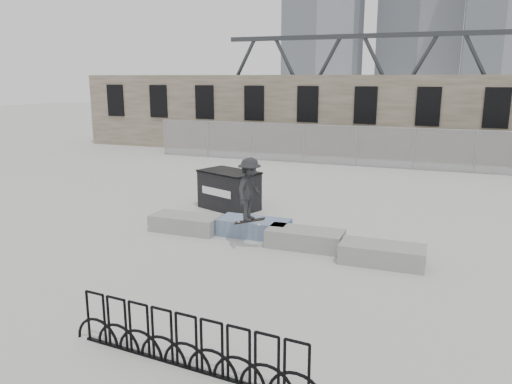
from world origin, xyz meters
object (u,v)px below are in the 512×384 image
Objects in this scene: planter_center_left at (254,227)px; dumpster at (229,190)px; bike_rack at (186,343)px; skateboarder at (250,189)px; planter_far_left at (185,222)px; planter_offset at (382,253)px; planter_center_right at (305,238)px.

dumpster is at bearing 126.77° from planter_center_left.
skateboarder reaches higher than bike_rack.
planter_center_left is (2.02, 0.31, 0.00)m from planter_far_left.
dumpster reaches higher than planter_far_left.
planter_center_left is at bearing 8.82° from planter_far_left.
skateboarder is at bearing -18.98° from planter_far_left.
planter_far_left is 0.45× the size of bike_rack.
planter_offset is at bearing -9.84° from dumpster.
planter_far_left is 3.64m from planter_center_right.
planter_far_left is at bearing 173.52° from planter_offset.
skateboarder is at bearing -74.82° from planter_center_left.
bike_rack is at bearing -78.06° from planter_center_left.
planter_center_left is 0.45× the size of bike_rack.
planter_far_left is at bearing 118.62° from bike_rack.
planter_center_right is 0.45× the size of bike_rack.
planter_offset is 0.87× the size of dumpster.
dumpster is at bearing 148.16° from planter_offset.
planter_far_left is at bearing -71.86° from dumpster.
dumpster reaches higher than planter_offset.
dumpster reaches higher than planter_center_left.
planter_far_left and planter_offset have the same top height.
dumpster is (-5.50, 3.42, 0.40)m from planter_offset.
bike_rack is (3.22, -9.02, -0.22)m from dumpster.
planter_center_right is 2.11m from planter_offset.
bike_rack reaches higher than planter_center_left.
dumpster is (-1.84, 2.46, 0.40)m from planter_center_left.
planter_far_left is 2.05m from planter_center_left.
dumpster is at bearing 86.14° from planter_far_left.
planter_offset is at bearing -13.66° from planter_center_right.
skateboarder is (-3.36, -0.15, 1.34)m from planter_offset.
planter_center_left is 3.79m from planter_offset.
planter_far_left is 5.73m from planter_offset.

